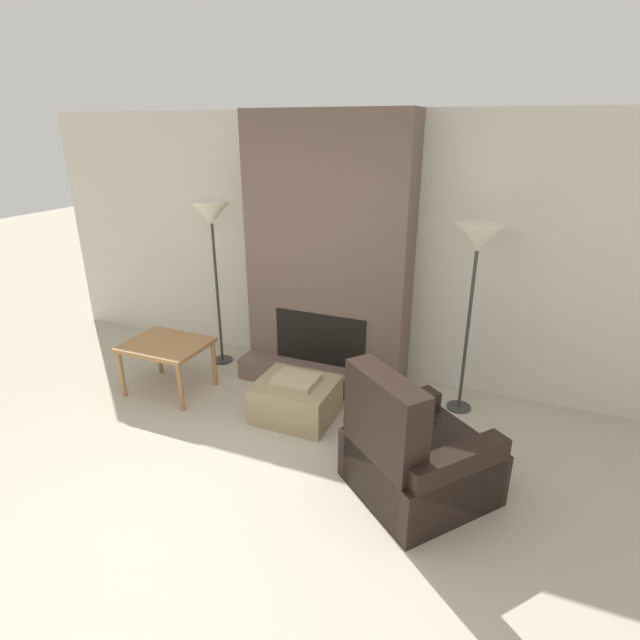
{
  "coord_description": "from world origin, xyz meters",
  "views": [
    {
      "loc": [
        1.75,
        -1.97,
        2.46
      ],
      "look_at": [
        0.0,
        2.22,
        0.68
      ],
      "focal_mm": 28.0,
      "sensor_mm": 36.0,
      "label": 1
    }
  ],
  "objects_px": {
    "ottoman": "(296,399)",
    "floor_lamp_left": "(212,220)",
    "floor_lamp_right": "(477,246)",
    "side_table": "(167,349)",
    "armchair": "(412,459)"
  },
  "relations": [
    {
      "from": "ottoman",
      "to": "floor_lamp_right",
      "type": "distance_m",
      "value": 2.03
    },
    {
      "from": "ottoman",
      "to": "floor_lamp_right",
      "type": "relative_size",
      "value": 0.4
    },
    {
      "from": "ottoman",
      "to": "armchair",
      "type": "relative_size",
      "value": 0.57
    },
    {
      "from": "ottoman",
      "to": "floor_lamp_left",
      "type": "relative_size",
      "value": 0.39
    },
    {
      "from": "side_table",
      "to": "floor_lamp_left",
      "type": "bearing_deg",
      "value": 82.38
    },
    {
      "from": "floor_lamp_right",
      "to": "ottoman",
      "type": "bearing_deg",
      "value": -151.63
    },
    {
      "from": "side_table",
      "to": "armchair",
      "type": "bearing_deg",
      "value": -12.31
    },
    {
      "from": "armchair",
      "to": "side_table",
      "type": "xyz_separation_m",
      "value": [
        -2.53,
        0.55,
        0.16
      ]
    },
    {
      "from": "floor_lamp_right",
      "to": "side_table",
      "type": "bearing_deg",
      "value": -164.18
    },
    {
      "from": "armchair",
      "to": "floor_lamp_left",
      "type": "xyz_separation_m",
      "value": [
        -2.43,
        1.31,
        1.28
      ]
    },
    {
      "from": "floor_lamp_right",
      "to": "floor_lamp_left",
      "type": "bearing_deg",
      "value": -180.0
    },
    {
      "from": "armchair",
      "to": "floor_lamp_left",
      "type": "height_order",
      "value": "floor_lamp_left"
    },
    {
      "from": "armchair",
      "to": "side_table",
      "type": "height_order",
      "value": "armchair"
    },
    {
      "from": "armchair",
      "to": "floor_lamp_right",
      "type": "distance_m",
      "value": 1.81
    },
    {
      "from": "ottoman",
      "to": "floor_lamp_left",
      "type": "distance_m",
      "value": 2.0
    }
  ]
}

